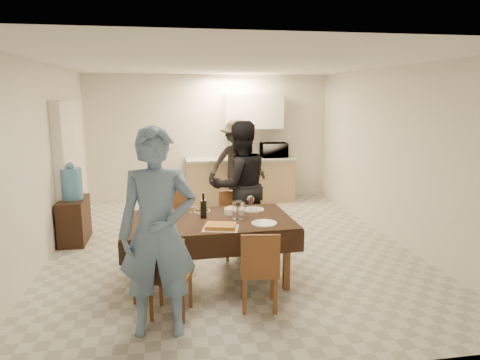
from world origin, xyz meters
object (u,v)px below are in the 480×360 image
Objects in this scene: person_near at (158,233)px; person_kitchen at (237,164)px; dining_table at (208,222)px; person_far at (240,186)px; console at (74,220)px; savoury_tart at (221,226)px; wine_bottle at (203,206)px; water_jug at (72,184)px; microwave at (274,150)px; water_pitcher at (238,210)px.

person_kitchen is at bearing 75.90° from person_near.
person_far is at bearing 60.40° from dining_table.
savoury_tart is at bearing -46.64° from console.
water_jug is at bearing 137.72° from wine_bottle.
dining_table is 1.03× the size of person_near.
dining_table is 3.68× the size of microwave.
person_near is at bearing -114.44° from wine_bottle.
person_kitchen is (1.42, 4.39, -0.10)m from person_near.
wine_bottle is at bearing 69.42° from person_near.
water_jug is at bearing 30.31° from microwave.
console is (-1.86, 1.70, -0.39)m from dining_table.
wine_bottle reaches higher than water_pitcher.
microwave is at bearing 70.27° from water_pitcher.
microwave is 0.31× the size of person_kitchen.
console is 0.37× the size of person_near.
console is at bearing 137.72° from wine_bottle.
water_pitcher is 0.42m from savoury_tart.
water_pitcher is 0.11× the size of person_near.
dining_table is 1.21m from person_near.
wine_bottle is 1.45× the size of water_pitcher.
microwave is 0.99m from person_kitchen.
dining_table is 2.74× the size of console.
person_far is at bearing 66.21° from person_near.
water_jug is 2.20× the size of water_pitcher.
person_far is (0.20, 1.10, 0.05)m from water_pitcher.
microwave reaches higher than water_jug.
wine_bottle is 0.16× the size of person_near.
person_kitchen reaches higher than microwave.
person_far is at bearing 66.76° from microwave.
dining_table is 6.49× the size of wine_bottle.
person_far is (2.41, -0.65, 0.58)m from console.
microwave is (1.38, 3.84, 0.20)m from water_pitcher.
microwave reaches higher than wine_bottle.
person_near reaches higher than water_jug.
person_near reaches higher than dining_table.
water_jug is 4.16m from microwave.
person_far is (0.60, 1.00, 0.01)m from wine_bottle.
wine_bottle is (1.81, -1.65, 0.01)m from water_jug.
console is at bearing 30.31° from microwave.
water_jug is (0.00, 0.00, 0.56)m from console.
water_pitcher is at bearing -10.09° from dining_table.
wine_bottle is at bearing -42.28° from water_jug.
dining_table is at bearing 47.71° from person_far.
person_near is at bearing -131.99° from water_pitcher.
microwave is at bearing 68.69° from savoury_tart.
person_near is at bearing 64.81° from microwave.
person_kitchen reaches higher than dining_table.
water_jug is 2.49m from person_far.
dining_table is at bearing 66.21° from person_near.
person_kitchen is (0.52, 3.39, -0.00)m from water_pitcher.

